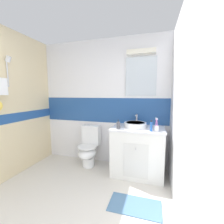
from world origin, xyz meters
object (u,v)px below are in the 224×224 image
object	(u,v)px
soap_dispenser	(118,125)
deodorant_spray_can	(151,126)
toilet	(89,147)
toothbrush_cup	(156,128)
sink_basin	(135,124)

from	to	relation	value
soap_dispenser	deodorant_spray_can	distance (m)	0.53
toilet	soap_dispenser	size ratio (longest dim) A/B	5.06
toothbrush_cup	soap_dispenser	distance (m)	0.61
toothbrush_cup	deodorant_spray_can	xyz separation A→B (m)	(-0.08, -0.01, 0.03)
toothbrush_cup	sink_basin	bearing A→B (deg)	147.47
toothbrush_cup	deodorant_spray_can	distance (m)	0.08
sink_basin	toothbrush_cup	world-z (taller)	toothbrush_cup
toothbrush_cup	soap_dispenser	world-z (taller)	toothbrush_cup
sink_basin	soap_dispenser	size ratio (longest dim) A/B	2.73
soap_dispenser	toilet	bearing A→B (deg)	159.17
toilet	soap_dispenser	xyz separation A→B (m)	(0.66, -0.25, 0.54)
toilet	toothbrush_cup	distance (m)	1.40
toilet	toothbrush_cup	world-z (taller)	toothbrush_cup
sink_basin	toilet	size ratio (longest dim) A/B	0.54
sink_basin	toilet	world-z (taller)	sink_basin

